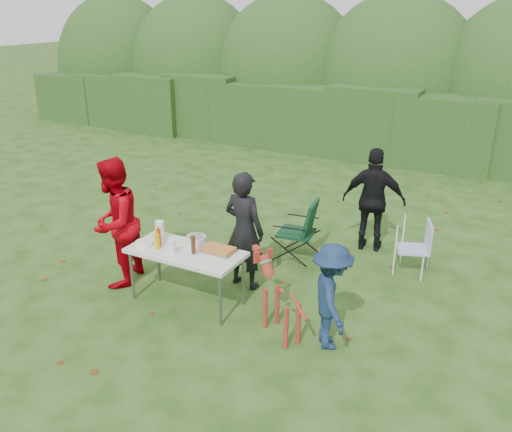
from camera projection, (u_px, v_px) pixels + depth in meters
The scene contains 20 objects.
ground at pixel (200, 298), 7.26m from camera, with size 80.00×80.00×0.00m, color #1E4211.
hedge_row at pixel (376, 124), 13.51m from camera, with size 22.00×1.40×1.70m, color #23471C.
shrub_backdrop at pixel (395, 85), 14.54m from camera, with size 20.00×2.60×3.20m, color #3D6628.
folding_table at pixel (186, 254), 6.92m from camera, with size 1.50×0.70×0.74m.
person_cook at pixel (244, 230), 7.29m from camera, with size 0.60×0.40×1.65m, color black.
person_red_jacket at pixel (115, 223), 7.34m from camera, with size 0.88×0.68×1.80m, color #AC000C.
person_black_puffy at pixel (374, 200), 8.40m from camera, with size 0.97×0.40×1.65m, color black.
child at pixel (331, 297), 6.04m from camera, with size 0.81×0.47×1.26m, color #162B4E.
dog at pixel (282, 302), 6.28m from camera, with size 0.95×0.38×0.90m, color maroon, non-canonical shape.
camping_chair at pixel (296, 229), 8.21m from camera, with size 0.60×0.60×0.96m, color #0F361E, non-canonical shape.
lawn_chair at pixel (413, 247), 7.80m from camera, with size 0.47×0.47×0.80m, color #5377BC, non-canonical shape.
food_tray at pixel (218, 251), 6.86m from camera, with size 0.45×0.30×0.02m, color #B7B7BA.
focaccia_bread at pixel (218, 249), 6.85m from camera, with size 0.40×0.26×0.04m, color #C57434.
mustard_bottle at pixel (157, 242), 6.91m from camera, with size 0.06×0.06×0.20m, color #D4B100.
ketchup_bottle at pixel (159, 237), 7.02m from camera, with size 0.06×0.06×0.22m, color #BD3305.
beer_bottle at pixel (193, 245), 6.78m from camera, with size 0.06×0.06×0.24m, color #47230F.
paper_towel_roll at pixel (160, 230), 7.18m from camera, with size 0.12×0.12×0.26m, color white.
cup_stack at pixel (173, 247), 6.79m from camera, with size 0.08×0.08×0.18m, color white.
pasta_bowl at pixel (196, 240), 7.09m from camera, with size 0.26×0.26×0.10m, color silver.
plate_stack at pixel (144, 243), 7.05m from camera, with size 0.24×0.24×0.05m, color white.
Camera 1 is at (3.64, -5.24, 3.70)m, focal length 38.00 mm.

